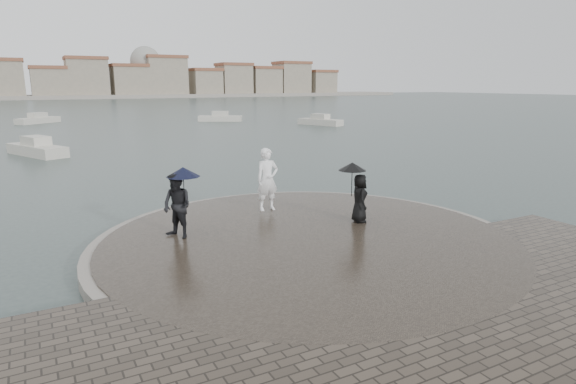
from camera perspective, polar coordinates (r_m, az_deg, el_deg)
ground at (r=11.58m, az=11.55°, el=-11.69°), size 400.00×400.00×0.00m
kerb_ring at (r=14.18m, az=2.50°, el=-6.12°), size 12.50×12.50×0.32m
quay_tip at (r=14.17m, az=2.50°, el=-6.04°), size 11.90×11.90×0.36m
statue at (r=16.83m, az=-2.45°, el=1.50°), size 0.82×0.56×2.20m
visitor_left at (r=14.16m, az=-12.89°, el=-0.90°), size 1.29×1.17×2.04m
visitor_right at (r=15.53m, az=8.25°, el=0.25°), size 1.07×1.00×1.95m
far_skyline at (r=168.73m, az=-28.67°, el=11.51°), size 260.00×20.00×37.00m
boats at (r=54.27m, az=-14.08°, el=7.75°), size 33.33×35.26×1.50m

